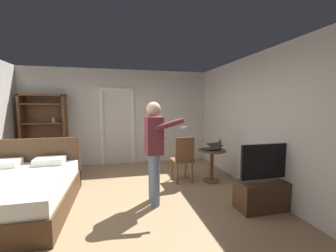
{
  "coord_description": "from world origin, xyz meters",
  "views": [
    {
      "loc": [
        -0.06,
        -3.49,
        1.65
      ],
      "look_at": [
        0.83,
        0.28,
        1.27
      ],
      "focal_mm": 22.72,
      "sensor_mm": 36.0,
      "label": 1
    }
  ],
  "objects_px": {
    "laptop": "(212,148)",
    "suitcase_dark": "(61,167)",
    "bookshelf": "(45,130)",
    "person_blue_shirt": "(154,146)",
    "bottle_on_table": "(220,145)",
    "bed": "(12,193)",
    "tv_flatscreen": "(266,190)",
    "wooden_chair": "(183,157)",
    "side_table": "(212,160)"
  },
  "relations": [
    {
      "from": "side_table",
      "to": "suitcase_dark",
      "type": "xyz_separation_m",
      "value": [
        -3.25,
        1.05,
        -0.24
      ]
    },
    {
      "from": "bottle_on_table",
      "to": "suitcase_dark",
      "type": "bearing_deg",
      "value": 161.59
    },
    {
      "from": "bed",
      "to": "bottle_on_table",
      "type": "distance_m",
      "value": 3.77
    },
    {
      "from": "person_blue_shirt",
      "to": "wooden_chair",
      "type": "bearing_deg",
      "value": 47.05
    },
    {
      "from": "person_blue_shirt",
      "to": "suitcase_dark",
      "type": "relative_size",
      "value": 3.27
    },
    {
      "from": "laptop",
      "to": "person_blue_shirt",
      "type": "distance_m",
      "value": 1.54
    },
    {
      "from": "suitcase_dark",
      "to": "person_blue_shirt",
      "type": "bearing_deg",
      "value": -38.9
    },
    {
      "from": "bed",
      "to": "bookshelf",
      "type": "bearing_deg",
      "value": 95.06
    },
    {
      "from": "bed",
      "to": "bottle_on_table",
      "type": "bearing_deg",
      "value": 7.12
    },
    {
      "from": "bookshelf",
      "to": "tv_flatscreen",
      "type": "distance_m",
      "value": 5.2
    },
    {
      "from": "bottle_on_table",
      "to": "person_blue_shirt",
      "type": "relative_size",
      "value": 0.14
    },
    {
      "from": "person_blue_shirt",
      "to": "bookshelf",
      "type": "bearing_deg",
      "value": 133.81
    },
    {
      "from": "tv_flatscreen",
      "to": "bed",
      "type": "bearing_deg",
      "value": 168.45
    },
    {
      "from": "bed",
      "to": "bottle_on_table",
      "type": "height_order",
      "value": "bed"
    },
    {
      "from": "laptop",
      "to": "bottle_on_table",
      "type": "relative_size",
      "value": 1.74
    },
    {
      "from": "person_blue_shirt",
      "to": "suitcase_dark",
      "type": "xyz_separation_m",
      "value": [
        -1.87,
        1.77,
        -0.75
      ]
    },
    {
      "from": "bottle_on_table",
      "to": "wooden_chair",
      "type": "xyz_separation_m",
      "value": [
        -0.76,
        0.17,
        -0.26
      ]
    },
    {
      "from": "bottle_on_table",
      "to": "wooden_chair",
      "type": "height_order",
      "value": "wooden_chair"
    },
    {
      "from": "laptop",
      "to": "suitcase_dark",
      "type": "xyz_separation_m",
      "value": [
        -3.23,
        1.09,
        -0.52
      ]
    },
    {
      "from": "tv_flatscreen",
      "to": "side_table",
      "type": "xyz_separation_m",
      "value": [
        -0.32,
        1.34,
        0.16
      ]
    },
    {
      "from": "laptop",
      "to": "suitcase_dark",
      "type": "height_order",
      "value": "laptop"
    },
    {
      "from": "bed",
      "to": "person_blue_shirt",
      "type": "height_order",
      "value": "person_blue_shirt"
    },
    {
      "from": "suitcase_dark",
      "to": "bookshelf",
      "type": "bearing_deg",
      "value": 129.97
    },
    {
      "from": "laptop",
      "to": "wooden_chair",
      "type": "xyz_separation_m",
      "value": [
        -0.61,
        0.13,
        -0.21
      ]
    },
    {
      "from": "bookshelf",
      "to": "wooden_chair",
      "type": "relative_size",
      "value": 1.94
    },
    {
      "from": "tv_flatscreen",
      "to": "side_table",
      "type": "relative_size",
      "value": 1.51
    },
    {
      "from": "bed",
      "to": "tv_flatscreen",
      "type": "relative_size",
      "value": 1.88
    },
    {
      "from": "tv_flatscreen",
      "to": "wooden_chair",
      "type": "relative_size",
      "value": 1.07
    },
    {
      "from": "laptop",
      "to": "person_blue_shirt",
      "type": "relative_size",
      "value": 0.24
    },
    {
      "from": "bed",
      "to": "side_table",
      "type": "distance_m",
      "value": 3.61
    },
    {
      "from": "bed",
      "to": "suitcase_dark",
      "type": "relative_size",
      "value": 3.8
    },
    {
      "from": "wooden_chair",
      "to": "tv_flatscreen",
      "type": "bearing_deg",
      "value": -56.44
    },
    {
      "from": "bed",
      "to": "laptop",
      "type": "height_order",
      "value": "bed"
    },
    {
      "from": "bed",
      "to": "wooden_chair",
      "type": "distance_m",
      "value": 3.02
    },
    {
      "from": "bed",
      "to": "bookshelf",
      "type": "relative_size",
      "value": 1.03
    },
    {
      "from": "bookshelf",
      "to": "side_table",
      "type": "relative_size",
      "value": 2.75
    },
    {
      "from": "laptop",
      "to": "wooden_chair",
      "type": "distance_m",
      "value": 0.66
    },
    {
      "from": "wooden_chair",
      "to": "suitcase_dark",
      "type": "relative_size",
      "value": 1.9
    },
    {
      "from": "laptop",
      "to": "person_blue_shirt",
      "type": "bearing_deg",
      "value": -153.52
    },
    {
      "from": "bed",
      "to": "wooden_chair",
      "type": "bearing_deg",
      "value": 12.12
    },
    {
      "from": "bookshelf",
      "to": "side_table",
      "type": "xyz_separation_m",
      "value": [
        3.77,
        -1.78,
        -0.57
      ]
    },
    {
      "from": "bookshelf",
      "to": "side_table",
      "type": "height_order",
      "value": "bookshelf"
    },
    {
      "from": "bottle_on_table",
      "to": "suitcase_dark",
      "type": "xyz_separation_m",
      "value": [
        -3.39,
        1.13,
        -0.57
      ]
    },
    {
      "from": "bookshelf",
      "to": "person_blue_shirt",
      "type": "relative_size",
      "value": 1.13
    },
    {
      "from": "side_table",
      "to": "suitcase_dark",
      "type": "bearing_deg",
      "value": 162.13
    },
    {
      "from": "bed",
      "to": "person_blue_shirt",
      "type": "distance_m",
      "value": 2.3
    },
    {
      "from": "person_blue_shirt",
      "to": "tv_flatscreen",
      "type": "bearing_deg",
      "value": -20.03
    },
    {
      "from": "tv_flatscreen",
      "to": "wooden_chair",
      "type": "distance_m",
      "value": 1.73
    },
    {
      "from": "person_blue_shirt",
      "to": "bottle_on_table",
      "type": "bearing_deg",
      "value": 22.84
    },
    {
      "from": "bottle_on_table",
      "to": "person_blue_shirt",
      "type": "height_order",
      "value": "person_blue_shirt"
    }
  ]
}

